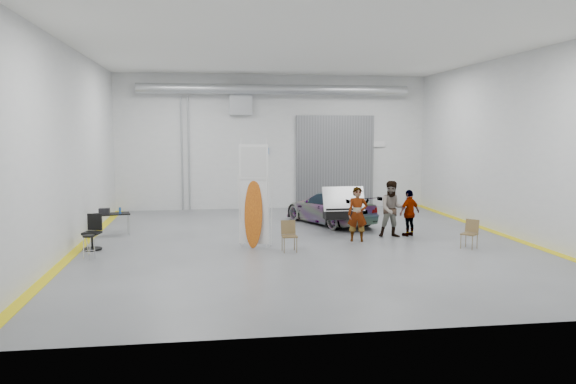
{
  "coord_description": "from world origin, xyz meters",
  "views": [
    {
      "loc": [
        -3.02,
        -17.18,
        3.5
      ],
      "look_at": [
        -0.39,
        0.97,
        1.5
      ],
      "focal_mm": 35.0,
      "sensor_mm": 36.0,
      "label": 1
    }
  ],
  "objects": [
    {
      "name": "person_b",
      "position": [
        3.02,
        0.44,
        0.94
      ],
      "size": [
        0.99,
        0.81,
        1.87
      ],
      "primitive_type": "imported",
      "rotation": [
        0.0,
        0.0,
        -0.12
      ],
      "color": "teal",
      "rests_on": "ground"
    },
    {
      "name": "surfboard_display",
      "position": [
        -1.57,
        -0.59,
        1.34
      ],
      "size": [
        0.9,
        0.46,
        3.3
      ],
      "rotation": [
        0.0,
        0.0,
        -0.32
      ],
      "color": "white",
      "rests_on": "ground"
    },
    {
      "name": "folding_chair_far",
      "position": [
        4.7,
        -1.64,
        0.27
      ],
      "size": [
        0.57,
        0.66,
        0.86
      ],
      "rotation": [
        0.0,
        0.0,
        -0.86
      ],
      "color": "brown",
      "rests_on": "ground"
    },
    {
      "name": "person_a",
      "position": [
        1.7,
        -0.07,
        0.87
      ],
      "size": [
        0.72,
        0.56,
        1.74
      ],
      "primitive_type": "imported",
      "rotation": [
        0.0,
        0.0,
        -0.25
      ],
      "color": "#986E52",
      "rests_on": "ground"
    },
    {
      "name": "trunk_lid",
      "position": [
        1.58,
        1.51,
        1.26
      ],
      "size": [
        1.44,
        0.88,
        0.04
      ],
      "primitive_type": "cube",
      "color": "silver",
      "rests_on": "sedan_car"
    },
    {
      "name": "sedan_car",
      "position": [
        1.58,
        3.39,
        0.62
      ],
      "size": [
        3.29,
        4.6,
        1.24
      ],
      "primitive_type": "imported",
      "rotation": [
        0.0,
        0.0,
        3.55
      ],
      "color": "silver",
      "rests_on": "ground"
    },
    {
      "name": "room_shell",
      "position": [
        0.24,
        2.22,
        4.08
      ],
      "size": [
        14.02,
        16.18,
        6.01
      ],
      "color": "silver",
      "rests_on": "ground"
    },
    {
      "name": "folding_chair_near",
      "position": [
        -0.68,
        -1.3,
        0.28
      ],
      "size": [
        0.44,
        0.46,
        0.9
      ],
      "rotation": [
        0.0,
        0.0,
        0.03
      ],
      "color": "brown",
      "rests_on": "ground"
    },
    {
      "name": "office_chair",
      "position": [
        -6.4,
        -0.2,
        0.46
      ],
      "size": [
        0.55,
        0.58,
        1.04
      ],
      "rotation": [
        0.0,
        0.0,
        -0.25
      ],
      "color": "black",
      "rests_on": "ground"
    },
    {
      "name": "shop_stool",
      "position": [
        -6.25,
        -1.46,
        0.33
      ],
      "size": [
        0.34,
        0.34,
        0.67
      ],
      "rotation": [
        0.0,
        0.0,
        -0.03
      ],
      "color": "black",
      "rests_on": "ground"
    },
    {
      "name": "work_table",
      "position": [
        -6.28,
        2.14,
        0.73
      ],
      "size": [
        1.27,
        0.82,
        0.95
      ],
      "rotation": [
        0.0,
        0.0,
        0.22
      ],
      "color": "#979A9F",
      "rests_on": "ground"
    },
    {
      "name": "ground",
      "position": [
        0.0,
        0.0,
        0.0
      ],
      "size": [
        16.0,
        16.0,
        0.0
      ],
      "primitive_type": "plane",
      "color": "slate",
      "rests_on": "ground"
    },
    {
      "name": "person_c",
      "position": [
        3.65,
        0.56,
        0.78
      ],
      "size": [
        0.97,
        0.76,
        1.56
      ],
      "primitive_type": "imported",
      "rotation": [
        0.0,
        0.0,
        3.65
      ],
      "color": "brown",
      "rests_on": "ground"
    }
  ]
}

